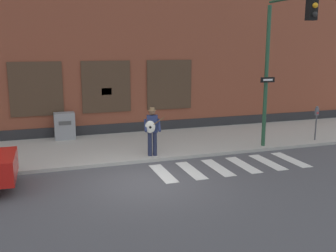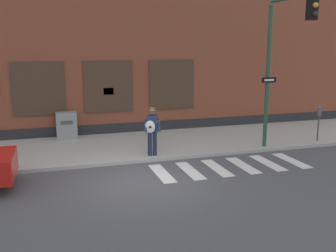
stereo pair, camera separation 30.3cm
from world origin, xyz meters
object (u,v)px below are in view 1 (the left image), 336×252
at_px(busker, 152,129).
at_px(parking_meter, 316,118).
at_px(traffic_light, 283,48).
at_px(utility_box, 65,126).

bearing_deg(busker, parking_meter, 1.02).
bearing_deg(traffic_light, busker, 167.91).
relative_size(parking_meter, utility_box, 1.28).
bearing_deg(busker, traffic_light, -12.09).
bearing_deg(parking_meter, traffic_light, -156.88).
xyz_separation_m(busker, utility_box, (-2.76, 3.68, -0.43)).
bearing_deg(parking_meter, utility_box, 160.24).
xyz_separation_m(busker, traffic_light, (4.55, -0.97, 2.80)).
distance_m(busker, utility_box, 4.61).
bearing_deg(busker, utility_box, 126.87).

